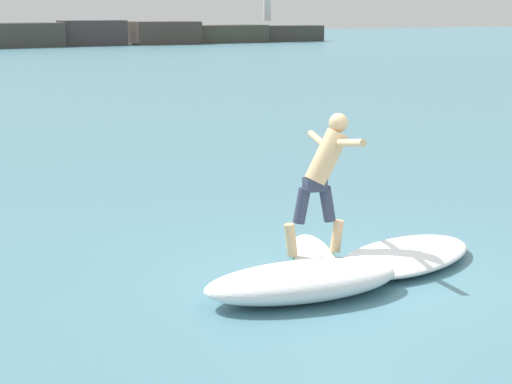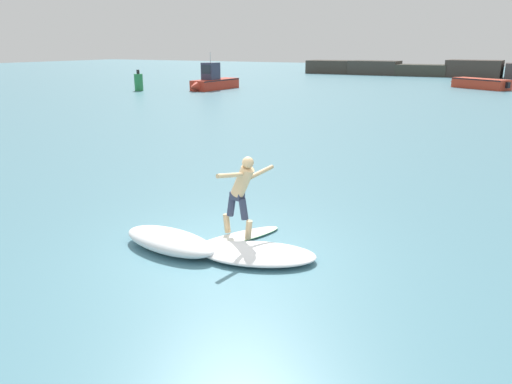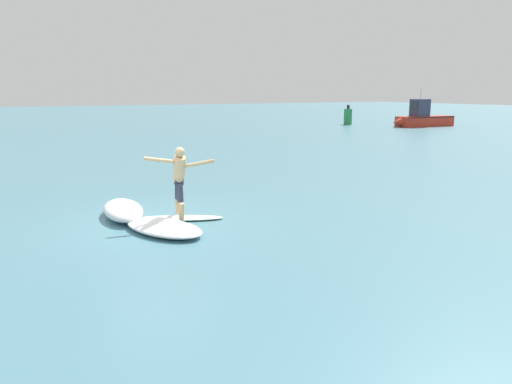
# 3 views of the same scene
# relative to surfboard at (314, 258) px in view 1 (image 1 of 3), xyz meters

# --- Properties ---
(ground_plane) EXTENTS (200.00, 200.00, 0.00)m
(ground_plane) POSITION_rel_surfboard_xyz_m (0.14, -0.59, -0.04)
(ground_plane) COLOR teal
(surfboard) EXTENTS (1.42, 2.26, 0.21)m
(surfboard) POSITION_rel_surfboard_xyz_m (0.00, 0.00, 0.00)
(surfboard) COLOR white
(surfboard) RESTS_ON ground
(surfer) EXTENTS (0.88, 1.67, 1.76)m
(surfer) POSITION_rel_surfboard_xyz_m (0.14, 0.01, 1.09)
(surfer) COLOR #DAB17E
(surfer) RESTS_ON surfboard
(wave_foam_at_tail) EXTENTS (2.51, 1.84, 0.22)m
(wave_foam_at_tail) POSITION_rel_surfboard_xyz_m (0.89, -0.67, 0.07)
(wave_foam_at_tail) COLOR white
(wave_foam_at_tail) RESTS_ON ground
(wave_foam_at_nose) EXTENTS (2.33, 1.21, 0.39)m
(wave_foam_at_nose) POSITION_rel_surfboard_xyz_m (-0.88, -1.13, 0.15)
(wave_foam_at_nose) COLOR white
(wave_foam_at_nose) RESTS_ON ground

